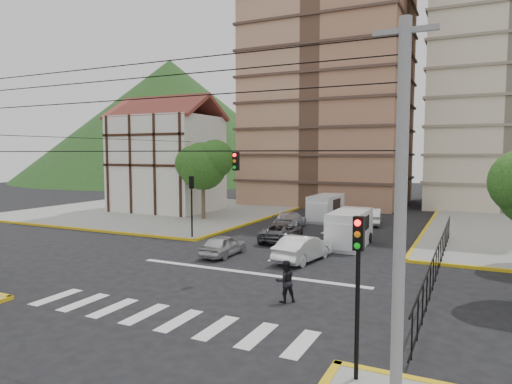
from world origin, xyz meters
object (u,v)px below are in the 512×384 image
Objects in this scene: van_right_lane at (349,230)px; van_left_lane at (325,209)px; traffic_light_nw at (192,196)px; car_silver_front_left at (223,245)px; car_white_front_right at (303,248)px; pedestrian_crosswalk at (285,281)px; traffic_light_se at (358,271)px.

van_left_lane is (-4.85, 10.46, -0.00)m from van_right_lane.
car_silver_front_left is (4.73, -3.73, -2.47)m from traffic_light_nw.
car_white_front_right is at bearing -17.07° from traffic_light_nw.
van_left_lane is 2.98× the size of pedestrian_crosswalk.
car_white_front_right is (4.82, 0.80, 0.11)m from car_silver_front_left.
van_left_lane reaches higher than car_silver_front_left.
van_left_lane is 16.38m from car_silver_front_left.
van_left_lane is 1.39× the size of car_silver_front_left.
car_white_front_right is (-6.05, 12.67, -2.36)m from traffic_light_se.
car_silver_front_left is at bearing -93.74° from van_left_lane.
pedestrian_crosswalk is (0.43, -12.24, -0.27)m from van_right_lane.
car_silver_front_left is (-1.34, -16.32, -0.50)m from van_left_lane.
van_right_lane is 8.53m from car_silver_front_left.
car_silver_front_left is at bearing 18.27° from car_white_front_right.
traffic_light_nw reaches higher than car_silver_front_left.
traffic_light_nw is 11.29m from van_right_lane.
pedestrian_crosswalk is at bearing -41.71° from traffic_light_nw.
van_left_lane is 23.30m from pedestrian_crosswalk.
traffic_light_se is 0.84× the size of van_right_lane.
traffic_light_se is 14.24m from car_white_front_right.
pedestrian_crosswalk is at bearing 136.25° from car_silver_front_left.
traffic_light_nw is 1.17× the size of car_silver_front_left.
traffic_light_nw is at bearing -38.00° from car_silver_front_left.
car_white_front_right is 2.59× the size of pedestrian_crosswalk.
traffic_light_nw is 2.49× the size of pedestrian_crosswalk.
traffic_light_nw is at bearing -8.18° from car_white_front_right.
traffic_light_nw is 0.84× the size of van_right_lane.
traffic_light_se reaches higher than car_silver_front_left.
car_white_front_right is at bearing 115.54° from traffic_light_se.
van_left_lane is at bearing 114.28° from van_right_lane.
pedestrian_crosswalk is (5.27, -22.70, -0.26)m from van_left_lane.
van_right_lane reaches higher than car_silver_front_left.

